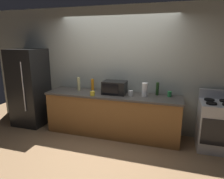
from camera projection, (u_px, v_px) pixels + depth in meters
name	position (u px, v px, depth m)	size (l,w,h in m)	color
ground_plane	(106.00, 142.00, 4.01)	(8.00, 8.00, 0.00)	#93704C
back_wall	(117.00, 70.00, 4.43)	(6.40, 0.10, 2.70)	#9EA399
counter_run	(112.00, 114.00, 4.27)	(2.84, 0.64, 0.90)	brown
refrigerator	(30.00, 87.00, 4.75)	(0.72, 0.73, 1.80)	black
stove_range	(215.00, 125.00, 3.69)	(0.60, 0.61, 1.08)	#B7BABF
microwave	(115.00, 87.00, 4.16)	(0.48, 0.35, 0.27)	black
paper_towel_roll	(145.00, 90.00, 3.98)	(0.12, 0.12, 0.27)	white
bottle_wine	(157.00, 89.00, 4.07)	(0.06, 0.06, 0.26)	#1E3F19
bottle_dish_soap	(93.00, 84.00, 4.49)	(0.07, 0.07, 0.25)	orange
bottle_vinegar	(79.00, 84.00, 4.43)	(0.07, 0.07, 0.30)	beige
mug_white	(131.00, 93.00, 4.05)	(0.09, 0.09, 0.11)	white
mug_yellow	(93.00, 94.00, 4.04)	(0.09, 0.09, 0.09)	yellow
mug_green	(170.00, 94.00, 3.97)	(0.08, 0.08, 0.11)	#2D8C47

